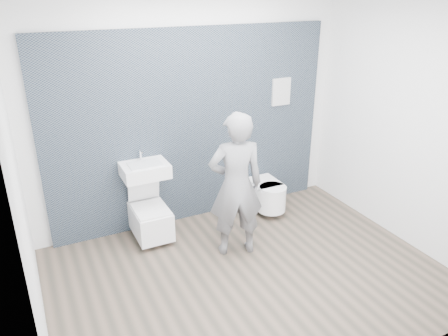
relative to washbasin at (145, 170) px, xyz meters
name	(u,v)px	position (x,y,z in m)	size (l,w,h in m)	color
ground	(249,275)	(0.70, -1.24, -0.86)	(4.00, 4.00, 0.00)	brown
room_shell	(253,116)	(0.70, -1.24, 0.88)	(4.00, 4.00, 4.00)	silver
tile_wall	(195,214)	(0.70, 0.23, -0.86)	(3.60, 0.06, 2.40)	black
washbasin	(145,170)	(0.00, 0.00, 0.00)	(0.53, 0.40, 0.40)	white
toilet_square	(151,219)	(0.00, -0.09, -0.60)	(0.40, 0.58, 0.78)	white
toilet_rounded	(267,195)	(1.59, -0.12, -0.61)	(0.37, 0.63, 0.34)	white
info_placard	(276,197)	(1.94, 0.18, -0.86)	(0.27, 0.03, 0.36)	white
visitor	(236,185)	(0.79, -0.76, -0.04)	(0.60, 0.40, 1.65)	slate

